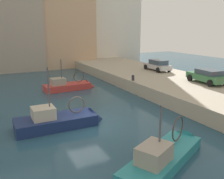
% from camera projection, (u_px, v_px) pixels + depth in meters
% --- Properties ---
extents(water_surface, '(80.00, 80.00, 0.00)m').
position_uv_depth(water_surface, '(87.00, 123.00, 17.32)').
color(water_surface, navy).
rests_on(water_surface, ground).
extents(quay_wall, '(9.00, 56.00, 1.20)m').
position_uv_depth(quay_wall, '(208.00, 95.00, 22.20)').
color(quay_wall, '#ADA08C').
rests_on(quay_wall, ground).
extents(fishing_boat_teal, '(6.65, 4.38, 3.90)m').
position_uv_depth(fishing_boat_teal, '(166.00, 158.00, 12.41)').
color(fishing_boat_teal, teal).
rests_on(fishing_boat_teal, ground).
extents(fishing_boat_navy, '(6.04, 2.34, 4.99)m').
position_uv_depth(fishing_boat_navy, '(62.00, 124.00, 16.79)').
color(fishing_boat_navy, navy).
rests_on(fishing_boat_navy, ground).
extents(fishing_boat_red, '(5.66, 2.06, 4.09)m').
position_uv_depth(fishing_boat_red, '(70.00, 88.00, 26.75)').
color(fishing_boat_red, '#BC3833').
rests_on(fishing_boat_red, ground).
extents(parked_car_silver, '(1.94, 4.02, 1.37)m').
position_uv_depth(parked_car_silver, '(158.00, 65.00, 31.08)').
color(parked_car_silver, '#B7B7BC').
rests_on(parked_car_silver, quay_wall).
extents(parked_car_green, '(2.22, 4.22, 1.34)m').
position_uv_depth(parked_car_green, '(207.00, 76.00, 24.15)').
color(parked_car_green, '#387547').
rests_on(parked_car_green, quay_wall).
extents(mooring_bollard_mid, '(0.28, 0.28, 0.55)m').
position_uv_depth(mooring_bollard_mid, '(133.00, 78.00, 25.37)').
color(mooring_bollard_mid, '#2D2D33').
rests_on(mooring_bollard_mid, quay_wall).
extents(waterfront_building_west_mid, '(9.37, 8.53, 13.01)m').
position_uv_depth(waterfront_building_west_mid, '(62.00, 27.00, 42.20)').
color(waterfront_building_west_mid, tan).
rests_on(waterfront_building_west_mid, ground).
extents(waterfront_building_east_mid, '(11.25, 7.07, 15.53)m').
position_uv_depth(waterfront_building_east_mid, '(2.00, 18.00, 36.95)').
color(waterfront_building_east_mid, '#A39384').
rests_on(waterfront_building_east_mid, ground).
extents(waterfront_building_east, '(10.91, 7.93, 19.87)m').
position_uv_depth(waterfront_building_east, '(106.00, 8.00, 46.30)').
color(waterfront_building_east, silver).
rests_on(waterfront_building_east, ground).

